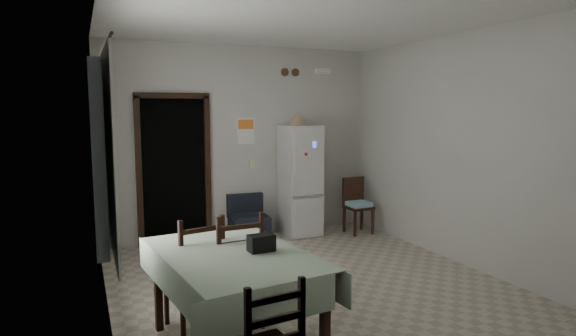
# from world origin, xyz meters

# --- Properties ---
(ground) EXTENTS (4.50, 4.50, 0.00)m
(ground) POSITION_xyz_m (0.00, 0.00, 0.00)
(ground) COLOR #ACA08D
(ground) RESTS_ON ground
(ceiling) EXTENTS (4.20, 4.50, 0.02)m
(ceiling) POSITION_xyz_m (0.00, 0.00, 2.90)
(ceiling) COLOR white
(ceiling) RESTS_ON ground
(wall_back) EXTENTS (4.20, 0.02, 2.90)m
(wall_back) POSITION_xyz_m (0.00, 2.25, 1.45)
(wall_back) COLOR beige
(wall_back) RESTS_ON ground
(wall_front) EXTENTS (4.20, 0.02, 2.90)m
(wall_front) POSITION_xyz_m (0.00, -2.25, 1.45)
(wall_front) COLOR beige
(wall_front) RESTS_ON ground
(wall_left) EXTENTS (0.02, 4.50, 2.90)m
(wall_left) POSITION_xyz_m (-2.10, 0.00, 1.45)
(wall_left) COLOR beige
(wall_left) RESTS_ON ground
(wall_right) EXTENTS (0.02, 4.50, 2.90)m
(wall_right) POSITION_xyz_m (2.10, 0.00, 1.45)
(wall_right) COLOR beige
(wall_right) RESTS_ON ground
(doorway) EXTENTS (1.06, 0.52, 2.22)m
(doorway) POSITION_xyz_m (-1.05, 2.45, 1.06)
(doorway) COLOR black
(doorway) RESTS_ON ground
(window_recess) EXTENTS (0.10, 1.20, 1.60)m
(window_recess) POSITION_xyz_m (-2.15, -0.20, 1.55)
(window_recess) COLOR silver
(window_recess) RESTS_ON ground
(curtain) EXTENTS (0.02, 1.45, 1.85)m
(curtain) POSITION_xyz_m (-2.04, -0.20, 1.55)
(curtain) COLOR silver
(curtain) RESTS_ON ground
(curtain_rod) EXTENTS (0.02, 1.60, 0.02)m
(curtain_rod) POSITION_xyz_m (-2.03, -0.20, 2.50)
(curtain_rod) COLOR black
(curtain_rod) RESTS_ON ground
(calendar) EXTENTS (0.28, 0.02, 0.40)m
(calendar) POSITION_xyz_m (0.05, 2.24, 1.62)
(calendar) COLOR white
(calendar) RESTS_ON ground
(calendar_image) EXTENTS (0.24, 0.01, 0.14)m
(calendar_image) POSITION_xyz_m (0.05, 2.23, 1.72)
(calendar_image) COLOR orange
(calendar_image) RESTS_ON ground
(light_switch) EXTENTS (0.08, 0.02, 0.12)m
(light_switch) POSITION_xyz_m (0.15, 2.24, 1.10)
(light_switch) COLOR beige
(light_switch) RESTS_ON ground
(vent_left) EXTENTS (0.12, 0.03, 0.12)m
(vent_left) POSITION_xyz_m (0.70, 2.23, 2.52)
(vent_left) COLOR brown
(vent_left) RESTS_ON ground
(vent_right) EXTENTS (0.12, 0.03, 0.12)m
(vent_right) POSITION_xyz_m (0.88, 2.23, 2.52)
(vent_right) COLOR brown
(vent_right) RESTS_ON ground
(emergency_light) EXTENTS (0.25, 0.07, 0.09)m
(emergency_light) POSITION_xyz_m (1.35, 2.21, 2.55)
(emergency_light) COLOR white
(emergency_light) RESTS_ON ground
(fridge) EXTENTS (0.55, 0.55, 1.70)m
(fridge) POSITION_xyz_m (0.82, 1.93, 0.85)
(fridge) COLOR silver
(fridge) RESTS_ON ground
(tan_cone) EXTENTS (0.26, 0.26, 0.20)m
(tan_cone) POSITION_xyz_m (0.79, 1.96, 1.80)
(tan_cone) COLOR tan
(tan_cone) RESTS_ON fridge
(navy_seat) EXTENTS (0.59, 0.57, 0.67)m
(navy_seat) POSITION_xyz_m (-0.01, 1.93, 0.33)
(navy_seat) COLOR black
(navy_seat) RESTS_ON ground
(corner_chair) EXTENTS (0.38, 0.38, 0.87)m
(corner_chair) POSITION_xyz_m (1.70, 1.62, 0.44)
(corner_chair) COLOR black
(corner_chair) RESTS_ON ground
(dining_table) EXTENTS (1.23, 1.70, 0.83)m
(dining_table) POSITION_xyz_m (-1.21, -1.19, 0.41)
(dining_table) COLOR #AAC1A5
(dining_table) RESTS_ON ground
(black_bag) EXTENTS (0.21, 0.14, 0.13)m
(black_bag) POSITION_xyz_m (-0.99, -1.25, 0.90)
(black_bag) COLOR black
(black_bag) RESTS_ON dining_table
(dining_chair_far_left) EXTENTS (0.53, 0.53, 1.04)m
(dining_chair_far_left) POSITION_xyz_m (-1.40, -0.62, 0.52)
(dining_chair_far_left) COLOR black
(dining_chair_far_left) RESTS_ON ground
(dining_chair_far_right) EXTENTS (0.47, 0.47, 1.06)m
(dining_chair_far_right) POSITION_xyz_m (-1.06, -0.71, 0.53)
(dining_chair_far_right) COLOR black
(dining_chair_far_right) RESTS_ON ground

